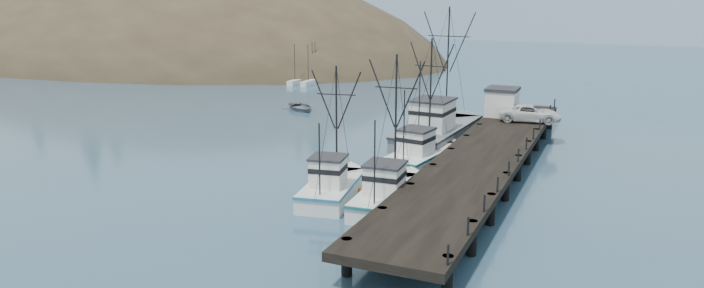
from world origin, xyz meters
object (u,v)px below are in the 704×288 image
trawler_near (391,193)px  pickup_truck (530,113)px  motorboat (300,110)px  trawler_far (424,154)px  pier_shed (502,102)px  trawler_mid (334,186)px  work_vessel (440,131)px  pier (484,156)px

trawler_near → pickup_truck: (5.79, 22.09, 1.98)m
pickup_truck → motorboat: (-27.65, 5.75, -2.80)m
trawler_far → pier_shed: 13.93m
trawler_near → pier_shed: size_ratio=3.24×
pier_shed → motorboat: bearing=170.7°
trawler_near → trawler_mid: (-4.18, -0.10, -0.00)m
work_vessel → pier_shed: (4.55, 5.80, 2.19)m
trawler_mid → motorboat: size_ratio=1.87×
pier → motorboat: 32.26m
pier → trawler_near: 10.04m
pier → trawler_mid: bearing=-132.9°
trawler_near → trawler_far: trawler_far is taller
trawler_far → work_vessel: work_vessel is taller
trawler_mid → pickup_truck: size_ratio=1.64×
pickup_truck → motorboat: bearing=70.1°
pier → trawler_far: (-5.33, 1.64, -0.87)m
trawler_near → work_vessel: (-1.76, 18.02, 0.41)m
trawler_near → pier: bearing=64.6°
trawler_mid → pier_shed: 25.05m
pier_shed → motorboat: pier_shed is taller
trawler_far → work_vessel: bearing=95.6°
trawler_near → trawler_mid: trawler_near is taller
pier → work_vessel: 10.84m
trawler_near → trawler_far: 10.73m
trawler_mid → motorboat: bearing=122.3°
motorboat → pier: bearing=-83.7°
trawler_mid → motorboat: (-17.67, 27.94, -0.82)m
trawler_near → pickup_truck: trawler_near is taller
pickup_truck → trawler_near: bearing=157.2°
work_vessel → pier_shed: size_ratio=4.84×
trawler_near → motorboat: bearing=128.1°
trawler_far → motorboat: (-20.82, 17.17, -0.82)m
trawler_near → motorboat: (-21.86, 27.85, -0.82)m
trawler_mid → pier_shed: size_ratio=2.95×
work_vessel → pickup_truck: bearing=28.3°
trawler_mid → pier_shed: (6.98, 23.91, 2.60)m
work_vessel → pier: bearing=-56.0°
trawler_far → pier: bearing=-17.1°
trawler_far → motorboat: trawler_far is taller
pier → pickup_truck: pickup_truck is taller
trawler_mid → pier_shed: bearing=73.7°
trawler_far → pier_shed: size_ratio=3.33×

